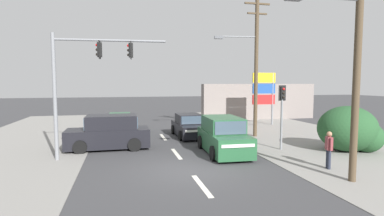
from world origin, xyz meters
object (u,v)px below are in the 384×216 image
at_px(traffic_signal_mast, 83,73).
at_px(pedestrian_at_kerb, 329,148).
at_px(utility_pole_foreground_right, 355,47).
at_px(suv_receding_far, 109,133).
at_px(suv_kerbside_parked, 223,136).
at_px(shopping_plaza_sign, 264,91).
at_px(utility_pole_midground_right, 254,63).
at_px(hatchback_crossing_left, 120,124).
at_px(pedestal_signal_right_kerb, 282,106).
at_px(sedan_oncoming_near, 189,126).

bearing_deg(traffic_signal_mast, pedestrian_at_kerb, -22.07).
bearing_deg(traffic_signal_mast, utility_pole_foreground_right, -30.30).
bearing_deg(suv_receding_far, suv_kerbside_parked, -22.38).
xyz_separation_m(shopping_plaza_sign, pedestrian_at_kerb, (-3.57, -13.08, -2.06)).
distance_m(utility_pole_midground_right, suv_receding_far, 10.54).
relative_size(utility_pole_foreground_right, traffic_signal_mast, 1.53).
bearing_deg(shopping_plaza_sign, utility_pole_midground_right, -123.28).
xyz_separation_m(suv_kerbside_parked, hatchback_crossing_left, (-5.29, 7.33, -0.18)).
xyz_separation_m(shopping_plaza_sign, suv_kerbside_parked, (-6.95, -9.20, -2.10)).
relative_size(utility_pole_foreground_right, utility_pole_midground_right, 0.98).
bearing_deg(utility_pole_midground_right, utility_pole_foreground_right, -93.79).
bearing_deg(utility_pole_foreground_right, pedestal_signal_right_kerb, 86.38).
xyz_separation_m(utility_pole_midground_right, suv_kerbside_parked, (-3.64, -4.16, -4.18)).
bearing_deg(shopping_plaza_sign, sedan_oncoming_near, -152.30).
bearing_deg(sedan_oncoming_near, pedestal_signal_right_kerb, -52.53).
bearing_deg(suv_receding_far, pedestal_signal_right_kerb, -15.03).
bearing_deg(pedestrian_at_kerb, shopping_plaza_sign, 74.73).
bearing_deg(utility_pole_foreground_right, shopping_plaza_sign, 74.97).
bearing_deg(traffic_signal_mast, suv_receding_far, 63.63).
bearing_deg(utility_pole_foreground_right, utility_pole_midground_right, 86.21).
bearing_deg(utility_pole_foreground_right, hatchback_crossing_left, 122.87).
bearing_deg(suv_kerbside_parked, utility_pole_foreground_right, -61.37).
distance_m(shopping_plaza_sign, pedestrian_at_kerb, 13.72).
bearing_deg(pedestrian_at_kerb, utility_pole_midground_right, 88.12).
distance_m(suv_kerbside_parked, suv_receding_far, 6.35).
distance_m(pedestal_signal_right_kerb, hatchback_crossing_left, 11.50).
height_order(sedan_oncoming_near, suv_receding_far, suv_receding_far).
distance_m(traffic_signal_mast, shopping_plaza_sign, 16.53).
distance_m(sedan_oncoming_near, suv_receding_far, 5.89).
xyz_separation_m(utility_pole_foreground_right, sedan_oncoming_near, (-3.68, 10.70, -4.26)).
bearing_deg(hatchback_crossing_left, shopping_plaza_sign, 8.69).
height_order(utility_pole_foreground_right, shopping_plaza_sign, utility_pole_foreground_right).
distance_m(traffic_signal_mast, suv_kerbside_parked, 7.66).
bearing_deg(pedestal_signal_right_kerb, pedestrian_at_kerb, -89.53).
distance_m(traffic_signal_mast, suv_receding_far, 4.03).
distance_m(shopping_plaza_sign, hatchback_crossing_left, 12.59).
height_order(traffic_signal_mast, shopping_plaza_sign, traffic_signal_mast).
distance_m(shopping_plaza_sign, sedan_oncoming_near, 8.92).
height_order(utility_pole_foreground_right, sedan_oncoming_near, utility_pole_foreground_right).
xyz_separation_m(utility_pole_foreground_right, suv_receding_far, (-8.87, 7.92, -4.08)).
xyz_separation_m(traffic_signal_mast, hatchback_crossing_left, (1.63, 7.03, -3.44)).
xyz_separation_m(traffic_signal_mast, suv_kerbside_parked, (6.92, -0.30, -3.26)).
bearing_deg(sedan_oncoming_near, utility_pole_midground_right, -13.47).
relative_size(hatchback_crossing_left, suv_receding_far, 0.80).
height_order(pedestal_signal_right_kerb, pedestrian_at_kerb, pedestal_signal_right_kerb).
height_order(sedan_oncoming_near, pedestrian_at_kerb, pedestrian_at_kerb).
bearing_deg(pedestrian_at_kerb, suv_kerbside_parked, 131.06).
bearing_deg(shopping_plaza_sign, traffic_signal_mast, -147.30).
height_order(pedestal_signal_right_kerb, suv_kerbside_parked, pedestal_signal_right_kerb).
xyz_separation_m(utility_pole_midground_right, shopping_plaza_sign, (3.31, 5.04, -2.09)).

